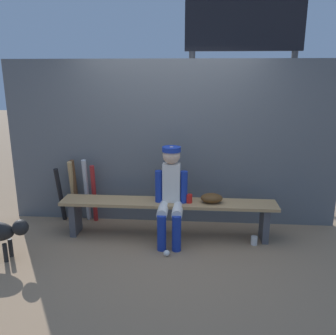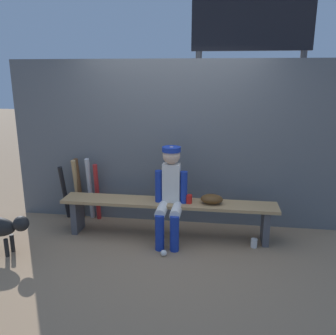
{
  "view_description": "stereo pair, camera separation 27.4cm",
  "coord_description": "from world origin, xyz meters",
  "px_view_note": "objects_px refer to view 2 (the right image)",
  "views": [
    {
      "loc": [
        0.34,
        -4.33,
        2.1
      ],
      "look_at": [
        0.0,
        0.0,
        0.94
      ],
      "focal_mm": 38.45,
      "sensor_mm": 36.0,
      "label": 1
    },
    {
      "loc": [
        0.61,
        -4.3,
        2.1
      ],
      "look_at": [
        0.0,
        0.0,
        0.94
      ],
      "focal_mm": 38.45,
      "sensor_mm": 36.0,
      "label": 2
    }
  ],
  "objects_px": {
    "bat_aluminum_silver": "(90,189)",
    "bat_wood_dark": "(79,189)",
    "player_seated": "(170,191)",
    "baseball_glove": "(212,199)",
    "cup_on_ground": "(254,243)",
    "scoreboard": "(255,53)",
    "bat_aluminum_black": "(65,193)",
    "bat_wood_tan": "(77,189)",
    "dugout_bench": "(168,209)",
    "baseball": "(164,253)",
    "cup_on_bench": "(189,199)",
    "bat_aluminum_red": "(97,192)"
  },
  "relations": [
    {
      "from": "dugout_bench",
      "to": "bat_aluminum_red",
      "type": "xyz_separation_m",
      "value": [
        -1.08,
        0.38,
        0.04
      ]
    },
    {
      "from": "baseball",
      "to": "scoreboard",
      "type": "height_order",
      "value": "scoreboard"
    },
    {
      "from": "bat_wood_dark",
      "to": "cup_on_bench",
      "type": "distance_m",
      "value": 1.7
    },
    {
      "from": "baseball_glove",
      "to": "bat_aluminum_silver",
      "type": "xyz_separation_m",
      "value": [
        -1.74,
        0.39,
        -0.08
      ]
    },
    {
      "from": "bat_aluminum_black",
      "to": "cup_on_ground",
      "type": "bearing_deg",
      "value": -10.98
    },
    {
      "from": "bat_aluminum_silver",
      "to": "baseball",
      "type": "bearing_deg",
      "value": -37.06
    },
    {
      "from": "dugout_bench",
      "to": "bat_wood_dark",
      "type": "xyz_separation_m",
      "value": [
        -1.36,
        0.42,
        0.07
      ]
    },
    {
      "from": "bat_wood_dark",
      "to": "baseball_glove",
      "type": "bearing_deg",
      "value": -12.35
    },
    {
      "from": "player_seated",
      "to": "bat_wood_dark",
      "type": "bearing_deg",
      "value": 159.19
    },
    {
      "from": "player_seated",
      "to": "bat_aluminum_red",
      "type": "bearing_deg",
      "value": 156.11
    },
    {
      "from": "bat_aluminum_silver",
      "to": "bat_wood_dark",
      "type": "bearing_deg",
      "value": 169.59
    },
    {
      "from": "dugout_bench",
      "to": "baseball",
      "type": "height_order",
      "value": "dugout_bench"
    },
    {
      "from": "cup_on_ground",
      "to": "cup_on_bench",
      "type": "height_order",
      "value": "cup_on_bench"
    },
    {
      "from": "bat_aluminum_red",
      "to": "cup_on_ground",
      "type": "relative_size",
      "value": 7.71
    },
    {
      "from": "baseball_glove",
      "to": "cup_on_ground",
      "type": "bearing_deg",
      "value": -15.89
    },
    {
      "from": "baseball",
      "to": "cup_on_ground",
      "type": "xyz_separation_m",
      "value": [
        1.07,
        0.37,
        0.02
      ]
    },
    {
      "from": "dugout_bench",
      "to": "cup_on_bench",
      "type": "relative_size",
      "value": 25.18
    },
    {
      "from": "player_seated",
      "to": "bat_wood_dark",
      "type": "distance_m",
      "value": 1.52
    },
    {
      "from": "player_seated",
      "to": "bat_wood_dark",
      "type": "relative_size",
      "value": 1.32
    },
    {
      "from": "bat_aluminum_black",
      "to": "cup_on_bench",
      "type": "relative_size",
      "value": 7.37
    },
    {
      "from": "player_seated",
      "to": "baseball_glove",
      "type": "relative_size",
      "value": 4.3
    },
    {
      "from": "player_seated",
      "to": "cup_on_bench",
      "type": "relative_size",
      "value": 10.95
    },
    {
      "from": "bat_wood_dark",
      "to": "cup_on_ground",
      "type": "distance_m",
      "value": 2.55
    },
    {
      "from": "player_seated",
      "to": "bat_aluminum_black",
      "type": "height_order",
      "value": "player_seated"
    },
    {
      "from": "bat_aluminum_silver",
      "to": "cup_on_ground",
      "type": "relative_size",
      "value": 8.55
    },
    {
      "from": "bat_wood_tan",
      "to": "cup_on_bench",
      "type": "distance_m",
      "value": 1.73
    },
    {
      "from": "player_seated",
      "to": "cup_on_ground",
      "type": "xyz_separation_m",
      "value": [
        1.05,
        -0.04,
        -0.61
      ]
    },
    {
      "from": "bat_aluminum_silver",
      "to": "cup_on_bench",
      "type": "bearing_deg",
      "value": -15.86
    },
    {
      "from": "dugout_bench",
      "to": "cup_on_bench",
      "type": "bearing_deg",
      "value": -5.66
    },
    {
      "from": "bat_aluminum_silver",
      "to": "bat_wood_tan",
      "type": "height_order",
      "value": "bat_aluminum_silver"
    },
    {
      "from": "baseball_glove",
      "to": "baseball",
      "type": "relative_size",
      "value": 3.78
    },
    {
      "from": "player_seated",
      "to": "cup_on_ground",
      "type": "height_order",
      "value": "player_seated"
    },
    {
      "from": "bat_aluminum_silver",
      "to": "bat_aluminum_black",
      "type": "bearing_deg",
      "value": -176.12
    },
    {
      "from": "bat_aluminum_silver",
      "to": "baseball",
      "type": "xyz_separation_m",
      "value": [
        1.21,
        -0.91,
        -0.43
      ]
    },
    {
      "from": "player_seated",
      "to": "bat_aluminum_black",
      "type": "distance_m",
      "value": 1.69
    },
    {
      "from": "bat_aluminum_red",
      "to": "scoreboard",
      "type": "height_order",
      "value": "scoreboard"
    },
    {
      "from": "baseball_glove",
      "to": "bat_aluminum_silver",
      "type": "relative_size",
      "value": 0.3
    },
    {
      "from": "baseball_glove",
      "to": "bat_wood_dark",
      "type": "distance_m",
      "value": 1.96
    },
    {
      "from": "dugout_bench",
      "to": "baseball_glove",
      "type": "bearing_deg",
      "value": 0.0
    },
    {
      "from": "dugout_bench",
      "to": "cup_on_bench",
      "type": "height_order",
      "value": "cup_on_bench"
    },
    {
      "from": "bat_aluminum_silver",
      "to": "dugout_bench",
      "type": "bearing_deg",
      "value": -18.08
    },
    {
      "from": "bat_wood_tan",
      "to": "bat_aluminum_black",
      "type": "xyz_separation_m",
      "value": [
        -0.16,
        -0.06,
        -0.05
      ]
    },
    {
      "from": "bat_aluminum_red",
      "to": "cup_on_bench",
      "type": "bearing_deg",
      "value": -16.89
    },
    {
      "from": "bat_aluminum_silver",
      "to": "cup_on_bench",
      "type": "distance_m",
      "value": 1.52
    },
    {
      "from": "baseball_glove",
      "to": "bat_wood_dark",
      "type": "height_order",
      "value": "bat_wood_dark"
    },
    {
      "from": "bat_aluminum_red",
      "to": "bat_wood_dark",
      "type": "xyz_separation_m",
      "value": [
        -0.28,
        0.04,
        0.03
      ]
    },
    {
      "from": "cup_on_ground",
      "to": "bat_wood_dark",
      "type": "bearing_deg",
      "value": 166.87
    },
    {
      "from": "bat_aluminum_silver",
      "to": "scoreboard",
      "type": "height_order",
      "value": "scoreboard"
    },
    {
      "from": "cup_on_bench",
      "to": "scoreboard",
      "type": "relative_size",
      "value": 0.03
    },
    {
      "from": "bat_aluminum_black",
      "to": "cup_on_ground",
      "type": "distance_m",
      "value": 2.73
    }
  ]
}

